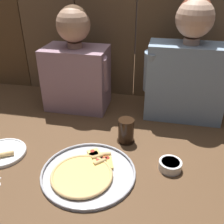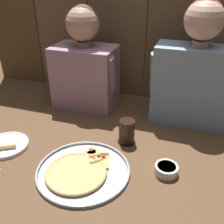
# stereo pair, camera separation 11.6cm
# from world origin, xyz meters

# --- Properties ---
(ground_plane) EXTENTS (3.20, 3.20, 0.00)m
(ground_plane) POSITION_xyz_m (0.00, 0.00, 0.00)
(ground_plane) COLOR brown
(pizza_tray) EXTENTS (0.39, 0.39, 0.03)m
(pizza_tray) POSITION_xyz_m (-0.08, -0.12, 0.01)
(pizza_tray) COLOR #B2B2B7
(pizza_tray) RESTS_ON ground
(dinner_plate) EXTENTS (0.21, 0.21, 0.03)m
(dinner_plate) POSITION_xyz_m (-0.49, -0.08, 0.01)
(dinner_plate) COLOR white
(dinner_plate) RESTS_ON ground
(drinking_glass) EXTENTS (0.09, 0.09, 0.12)m
(drinking_glass) POSITION_xyz_m (0.04, 0.14, 0.06)
(drinking_glass) COLOR black
(drinking_glass) RESTS_ON ground
(dipping_bowl) EXTENTS (0.10, 0.10, 0.04)m
(dipping_bowl) POSITION_xyz_m (0.25, -0.02, 0.02)
(dipping_bowl) COLOR white
(dipping_bowl) RESTS_ON ground
(diner_left) EXTENTS (0.39, 0.23, 0.58)m
(diner_left) POSITION_xyz_m (-0.31, 0.45, 0.26)
(diner_left) COLOR gray
(diner_left) RESTS_ON ground
(diner_right) EXTENTS (0.45, 0.20, 0.63)m
(diner_right) POSITION_xyz_m (0.31, 0.45, 0.29)
(diner_right) COLOR #849EB7
(diner_right) RESTS_ON ground
(wooden_backdrop_wall) EXTENTS (2.19, 0.03, 1.14)m
(wooden_backdrop_wall) POSITION_xyz_m (-0.00, 0.68, 0.57)
(wooden_backdrop_wall) COLOR brown
(wooden_backdrop_wall) RESTS_ON ground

